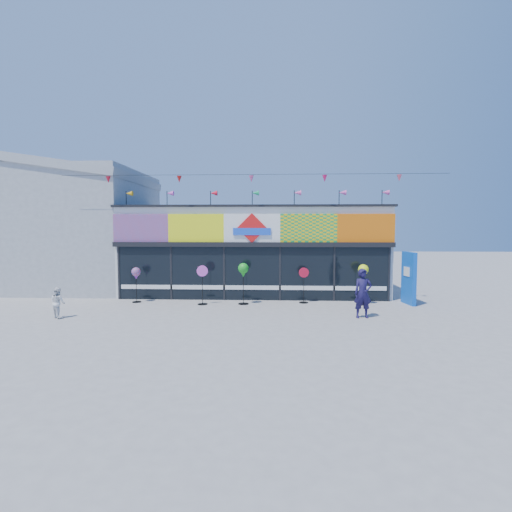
# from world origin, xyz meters

# --- Properties ---
(ground) EXTENTS (80.00, 80.00, 0.00)m
(ground) POSITION_xyz_m (0.00, 0.00, 0.00)
(ground) COLOR gray
(ground) RESTS_ON ground
(kite_shop) EXTENTS (16.00, 5.70, 5.31)m
(kite_shop) POSITION_xyz_m (0.00, 5.94, 2.05)
(kite_shop) COLOR silver
(kite_shop) RESTS_ON ground
(neighbour_building) EXTENTS (8.18, 7.20, 6.87)m
(neighbour_building) POSITION_xyz_m (-10.00, 7.00, 3.20)
(neighbour_building) COLOR #ACAFB2
(neighbour_building) RESTS_ON ground
(blue_sign) EXTENTS (0.28, 1.08, 2.13)m
(blue_sign) POSITION_xyz_m (6.42, 2.81, 1.07)
(blue_sign) COLOR blue
(blue_sign) RESTS_ON ground
(spinner_0) EXTENTS (0.37, 0.37, 1.47)m
(spinner_0) POSITION_xyz_m (-4.79, 2.70, 1.17)
(spinner_0) COLOR black
(spinner_0) RESTS_ON ground
(spinner_1) EXTENTS (0.44, 0.41, 1.59)m
(spinner_1) POSITION_xyz_m (-1.95, 2.34, 0.84)
(spinner_1) COLOR black
(spinner_1) RESTS_ON ground
(spinner_2) EXTENTS (0.43, 0.43, 1.69)m
(spinner_2) POSITION_xyz_m (-0.30, 2.48, 1.35)
(spinner_2) COLOR black
(spinner_2) RESTS_ON ground
(spinner_3) EXTENTS (0.41, 0.38, 1.47)m
(spinner_3) POSITION_xyz_m (2.18, 2.87, 0.78)
(spinner_3) COLOR black
(spinner_3) RESTS_ON ground
(spinner_4) EXTENTS (0.42, 0.42, 1.64)m
(spinner_4) POSITION_xyz_m (4.54, 2.61, 1.31)
(spinner_4) COLOR black
(spinner_4) RESTS_ON ground
(adult_man) EXTENTS (0.66, 0.47, 1.70)m
(adult_man) POSITION_xyz_m (4.01, 0.21, 0.85)
(adult_man) COLOR #19133D
(adult_man) RESTS_ON ground
(child) EXTENTS (0.60, 0.54, 1.07)m
(child) POSITION_xyz_m (-6.50, -0.28, 0.53)
(child) COLOR white
(child) RESTS_ON ground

